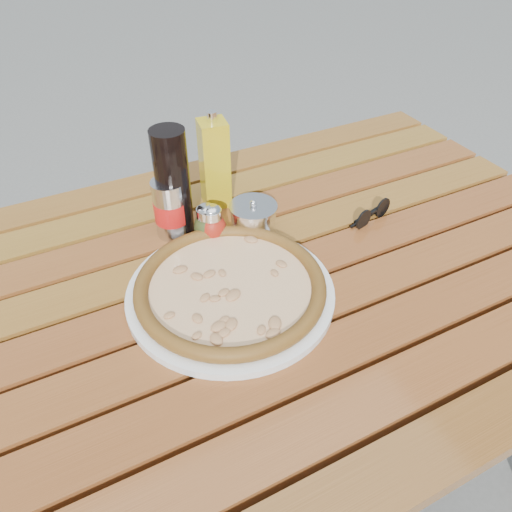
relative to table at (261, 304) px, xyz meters
name	(u,v)px	position (x,y,z in m)	size (l,w,h in m)	color
ground	(259,474)	(0.00, 0.00, -0.67)	(60.00, 60.00, 0.00)	#63625E
table	(261,304)	(0.00, 0.00, 0.00)	(1.40, 0.90, 0.75)	#3C1E0D
plate	(231,293)	(-0.07, -0.02, 0.08)	(0.36, 0.36, 0.01)	white
pizza	(230,286)	(-0.07, -0.02, 0.10)	(0.45, 0.45, 0.03)	#FFE5B6
pepper_shaker	(212,224)	(-0.04, 0.14, 0.11)	(0.06, 0.06, 0.08)	#B22414
oregano_shaker	(208,223)	(-0.04, 0.14, 0.11)	(0.07, 0.07, 0.08)	#3A451B
dark_bottle	(173,184)	(-0.09, 0.20, 0.19)	(0.07, 0.07, 0.22)	black
soda_can	(171,209)	(-0.10, 0.19, 0.13)	(0.08, 0.08, 0.12)	silver
olive_oil_cruet	(215,164)	(0.02, 0.25, 0.17)	(0.06, 0.06, 0.21)	gold
parmesan_tin	(253,217)	(0.05, 0.13, 0.11)	(0.12, 0.12, 0.07)	silver
sunglasses	(372,214)	(0.28, 0.05, 0.09)	(0.11, 0.05, 0.04)	black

